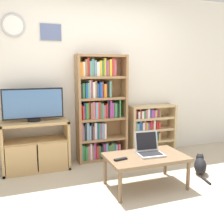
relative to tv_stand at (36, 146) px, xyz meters
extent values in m
plane|color=#BCAD93|center=(0.90, -1.43, -0.35)|extent=(18.00, 18.00, 0.00)
cube|color=silver|center=(0.90, 0.27, 0.95)|extent=(6.25, 0.06, 2.60)
torus|color=#B2B2B7|center=(-0.21, 0.23, 1.66)|extent=(0.32, 0.03, 0.32)
cylinder|color=white|center=(-0.21, 0.23, 1.66)|extent=(0.26, 0.02, 0.26)
cube|color=silver|center=(0.29, 0.23, 1.59)|extent=(0.33, 0.01, 0.25)
cube|color=slate|center=(0.29, 0.23, 1.59)|extent=(0.30, 0.02, 0.23)
cube|color=tan|center=(-0.44, 0.02, 0.00)|extent=(0.04, 0.40, 0.71)
cube|color=tan|center=(0.44, 0.02, 0.00)|extent=(0.04, 0.40, 0.71)
cube|color=tan|center=(0.00, 0.02, 0.34)|extent=(0.91, 0.40, 0.04)
cube|color=tan|center=(0.00, 0.02, -0.33)|extent=(0.91, 0.40, 0.04)
cube|color=tan|center=(0.00, 0.02, 0.07)|extent=(0.84, 0.37, 0.04)
cube|color=tan|center=(-0.21, -0.17, -0.12)|extent=(0.40, 0.02, 0.39)
cube|color=tan|center=(0.21, -0.17, -0.12)|extent=(0.40, 0.02, 0.39)
cylinder|color=black|center=(-0.01, 0.03, 0.37)|extent=(0.18, 0.18, 0.04)
cube|color=black|center=(-0.01, 0.03, 0.60)|extent=(0.82, 0.05, 0.42)
cube|color=#4770A8|center=(-0.01, 0.00, 0.60)|extent=(0.78, 0.01, 0.38)
cube|color=#9E754C|center=(0.63, 0.09, 0.47)|extent=(0.04, 0.25, 1.64)
cube|color=#9E754C|center=(1.38, 0.09, 0.47)|extent=(0.04, 0.25, 1.64)
cube|color=#9E754C|center=(1.01, 0.21, 0.47)|extent=(0.78, 0.02, 1.64)
cube|color=#9E754C|center=(1.01, 0.09, -0.33)|extent=(0.71, 0.22, 0.04)
cube|color=#9E754C|center=(1.01, 0.09, -0.01)|extent=(0.71, 0.22, 0.04)
cube|color=#9E754C|center=(1.01, 0.09, 0.31)|extent=(0.71, 0.22, 0.04)
cube|color=#9E754C|center=(1.01, 0.09, 0.63)|extent=(0.71, 0.22, 0.04)
cube|color=#9E754C|center=(1.01, 0.09, 0.95)|extent=(0.71, 0.22, 0.04)
cube|color=#9E754C|center=(1.01, 0.09, 1.27)|extent=(0.71, 0.22, 0.04)
cube|color=#5B9389|center=(0.67, 0.10, -0.19)|extent=(0.02, 0.19, 0.25)
cube|color=#388947|center=(0.70, 0.10, -0.20)|extent=(0.03, 0.17, 0.24)
cube|color=#388947|center=(0.74, 0.10, -0.21)|extent=(0.04, 0.20, 0.22)
cube|color=#B75B70|center=(0.78, 0.10, -0.20)|extent=(0.03, 0.19, 0.23)
cube|color=white|center=(0.81, 0.11, -0.19)|extent=(0.03, 0.16, 0.25)
cube|color=#93704C|center=(0.84, 0.11, -0.20)|extent=(0.02, 0.17, 0.22)
cube|color=#9E4293|center=(0.87, 0.11, -0.18)|extent=(0.03, 0.16, 0.27)
cube|color=red|center=(0.91, 0.10, -0.21)|extent=(0.04, 0.17, 0.21)
cube|color=#388947|center=(0.95, 0.11, -0.21)|extent=(0.03, 0.15, 0.20)
cube|color=#232328|center=(0.99, 0.10, -0.21)|extent=(0.03, 0.20, 0.21)
cube|color=#9E4293|center=(1.03, 0.11, -0.20)|extent=(0.04, 0.16, 0.23)
cube|color=#759EB7|center=(1.07, 0.11, -0.20)|extent=(0.04, 0.17, 0.24)
cube|color=#388947|center=(1.11, 0.10, -0.22)|extent=(0.03, 0.19, 0.20)
cube|color=#93704C|center=(1.14, 0.10, -0.21)|extent=(0.02, 0.19, 0.22)
cube|color=#388947|center=(1.16, 0.10, -0.20)|extent=(0.02, 0.18, 0.23)
cube|color=#5B9389|center=(1.19, 0.11, -0.21)|extent=(0.02, 0.16, 0.21)
cube|color=#759EB7|center=(1.22, 0.10, -0.21)|extent=(0.03, 0.20, 0.21)
cube|color=red|center=(1.25, 0.10, -0.21)|extent=(0.02, 0.18, 0.20)
cube|color=#B75B70|center=(1.28, 0.10, -0.21)|extent=(0.03, 0.18, 0.21)
cube|color=#B75B70|center=(0.67, 0.10, 0.14)|extent=(0.03, 0.18, 0.27)
cube|color=#759EB7|center=(0.70, 0.11, 0.12)|extent=(0.02, 0.15, 0.22)
cube|color=#232328|center=(0.73, 0.10, 0.14)|extent=(0.03, 0.18, 0.26)
cube|color=#759EB7|center=(0.76, 0.10, 0.14)|extent=(0.04, 0.20, 0.27)
cube|color=#759EB7|center=(0.79, 0.10, 0.12)|extent=(0.03, 0.20, 0.22)
cube|color=#232328|center=(0.82, 0.10, 0.13)|extent=(0.03, 0.19, 0.25)
cube|color=#B75B70|center=(0.85, 0.11, 0.11)|extent=(0.03, 0.16, 0.20)
cube|color=white|center=(0.89, 0.11, 0.13)|extent=(0.04, 0.16, 0.26)
cube|color=#2856A8|center=(0.92, 0.10, 0.13)|extent=(0.02, 0.18, 0.25)
cube|color=#388947|center=(0.94, 0.10, 0.13)|extent=(0.02, 0.19, 0.25)
cube|color=#9E4293|center=(0.97, 0.10, 0.13)|extent=(0.03, 0.18, 0.25)
cube|color=#759EB7|center=(1.00, 0.10, 0.13)|extent=(0.03, 0.18, 0.24)
cube|color=white|center=(1.04, 0.10, 0.12)|extent=(0.03, 0.19, 0.24)
cube|color=red|center=(0.67, 0.11, 0.44)|extent=(0.02, 0.16, 0.23)
cube|color=red|center=(0.70, 0.10, 0.43)|extent=(0.03, 0.18, 0.21)
cube|color=#2856A8|center=(0.72, 0.11, 0.45)|extent=(0.02, 0.16, 0.25)
cube|color=#388947|center=(0.76, 0.10, 0.45)|extent=(0.04, 0.18, 0.25)
cube|color=red|center=(0.79, 0.11, 0.46)|extent=(0.02, 0.16, 0.27)
cube|color=#93704C|center=(0.82, 0.10, 0.45)|extent=(0.03, 0.20, 0.25)
cube|color=#B75B70|center=(0.86, 0.10, 0.46)|extent=(0.04, 0.20, 0.26)
cube|color=#759EB7|center=(0.90, 0.10, 0.45)|extent=(0.04, 0.20, 0.25)
cube|color=red|center=(0.94, 0.10, 0.46)|extent=(0.04, 0.19, 0.26)
cube|color=#388947|center=(0.97, 0.10, 0.44)|extent=(0.02, 0.19, 0.24)
cube|color=#5B9389|center=(1.00, 0.10, 0.44)|extent=(0.02, 0.18, 0.23)
cube|color=#B75B70|center=(1.04, 0.11, 0.43)|extent=(0.04, 0.16, 0.20)
cube|color=red|center=(1.07, 0.10, 0.44)|extent=(0.02, 0.18, 0.23)
cube|color=#232328|center=(1.10, 0.11, 0.46)|extent=(0.03, 0.16, 0.27)
cube|color=#9E4293|center=(1.13, 0.10, 0.46)|extent=(0.03, 0.19, 0.27)
cube|color=#9E4293|center=(1.17, 0.10, 0.44)|extent=(0.04, 0.17, 0.23)
cube|color=#388947|center=(1.21, 0.10, 0.44)|extent=(0.04, 0.19, 0.23)
cube|color=#232328|center=(1.25, 0.11, 0.43)|extent=(0.03, 0.17, 0.21)
cube|color=#388947|center=(1.28, 0.10, 0.46)|extent=(0.02, 0.20, 0.27)
cube|color=#232328|center=(0.68, 0.11, 0.75)|extent=(0.04, 0.15, 0.21)
cube|color=#388947|center=(0.71, 0.11, 0.76)|extent=(0.04, 0.16, 0.22)
cube|color=#2856A8|center=(0.75, 0.10, 0.76)|extent=(0.03, 0.20, 0.22)
cube|color=#5B9389|center=(0.78, 0.10, 0.76)|extent=(0.03, 0.20, 0.23)
cube|color=white|center=(0.81, 0.11, 0.78)|extent=(0.02, 0.16, 0.26)
cube|color=#B75B70|center=(0.83, 0.10, 0.78)|extent=(0.02, 0.18, 0.27)
cube|color=white|center=(0.86, 0.10, 0.76)|extent=(0.03, 0.20, 0.23)
cube|color=#93704C|center=(0.90, 0.11, 0.77)|extent=(0.04, 0.16, 0.25)
cube|color=#2856A8|center=(0.94, 0.11, 0.75)|extent=(0.03, 0.16, 0.21)
cube|color=#2856A8|center=(0.98, 0.10, 0.76)|extent=(0.04, 0.19, 0.23)
cube|color=red|center=(1.01, 0.11, 0.76)|extent=(0.02, 0.17, 0.24)
cube|color=orange|center=(1.04, 0.10, 0.75)|extent=(0.04, 0.19, 0.21)
cube|color=#232328|center=(1.08, 0.11, 0.76)|extent=(0.04, 0.16, 0.23)
cube|color=#5B9389|center=(1.12, 0.10, 0.77)|extent=(0.03, 0.19, 0.24)
cube|color=orange|center=(0.68, 0.10, 1.07)|extent=(0.04, 0.20, 0.21)
cube|color=white|center=(0.72, 0.11, 1.07)|extent=(0.03, 0.17, 0.21)
cube|color=#93704C|center=(0.75, 0.11, 1.09)|extent=(0.03, 0.16, 0.25)
cube|color=red|center=(0.79, 0.11, 1.10)|extent=(0.03, 0.17, 0.27)
cube|color=#5B9389|center=(0.82, 0.10, 1.08)|extent=(0.04, 0.19, 0.22)
cube|color=#5B9389|center=(0.86, 0.11, 1.09)|extent=(0.04, 0.16, 0.25)
cube|color=#759EB7|center=(0.90, 0.11, 1.08)|extent=(0.03, 0.15, 0.23)
cube|color=white|center=(0.94, 0.11, 1.07)|extent=(0.04, 0.16, 0.21)
cube|color=gold|center=(0.98, 0.11, 1.08)|extent=(0.04, 0.15, 0.23)
cube|color=#388947|center=(1.02, 0.11, 1.08)|extent=(0.02, 0.16, 0.23)
cube|color=gold|center=(1.04, 0.11, 1.10)|extent=(0.03, 0.17, 0.27)
cube|color=#9E4293|center=(1.07, 0.10, 1.09)|extent=(0.02, 0.17, 0.24)
cube|color=#B75B70|center=(1.09, 0.11, 1.09)|extent=(0.02, 0.17, 0.24)
cube|color=gold|center=(1.13, 0.10, 1.09)|extent=(0.04, 0.19, 0.25)
cube|color=red|center=(1.16, 0.10, 1.10)|extent=(0.03, 0.19, 0.27)
cube|color=#B75B70|center=(1.20, 0.10, 1.09)|extent=(0.03, 0.17, 0.25)
cube|color=tan|center=(1.52, 0.10, 0.06)|extent=(0.04, 0.24, 0.83)
cube|color=tan|center=(2.29, 0.10, 0.06)|extent=(0.04, 0.24, 0.83)
cube|color=tan|center=(1.90, 0.21, 0.06)|extent=(0.80, 0.02, 0.83)
cube|color=tan|center=(1.90, 0.10, -0.33)|extent=(0.73, 0.20, 0.04)
cube|color=tan|center=(1.90, 0.10, -0.14)|extent=(0.73, 0.20, 0.04)
cube|color=tan|center=(1.90, 0.10, 0.06)|extent=(0.73, 0.20, 0.04)
cube|color=tan|center=(1.90, 0.10, 0.26)|extent=(0.73, 0.20, 0.04)
cube|color=tan|center=(1.90, 0.10, 0.46)|extent=(0.73, 0.20, 0.04)
cube|color=#388947|center=(1.56, 0.11, -0.25)|extent=(0.04, 0.15, 0.14)
cube|color=#2856A8|center=(1.61, 0.11, -0.25)|extent=(0.04, 0.15, 0.12)
cube|color=#93704C|center=(1.65, 0.11, -0.25)|extent=(0.03, 0.18, 0.13)
cube|color=white|center=(1.68, 0.11, -0.24)|extent=(0.03, 0.17, 0.14)
cube|color=#2856A8|center=(1.71, 0.11, -0.26)|extent=(0.03, 0.18, 0.12)
cube|color=white|center=(1.75, 0.11, -0.24)|extent=(0.04, 0.18, 0.15)
cube|color=#2856A8|center=(1.79, 0.11, -0.24)|extent=(0.04, 0.18, 0.15)
cube|color=#93704C|center=(1.82, 0.11, -0.26)|extent=(0.02, 0.17, 0.12)
cube|color=#B75B70|center=(1.85, 0.11, -0.25)|extent=(0.03, 0.17, 0.12)
cube|color=#759EB7|center=(1.88, 0.10, -0.25)|extent=(0.03, 0.19, 0.14)
cube|color=#2856A8|center=(1.92, 0.11, -0.25)|extent=(0.04, 0.16, 0.13)
cube|color=white|center=(1.96, 0.11, -0.26)|extent=(0.04, 0.15, 0.12)
cube|color=white|center=(1.56, 0.11, -0.04)|extent=(0.04, 0.16, 0.15)
cube|color=#9E4293|center=(1.60, 0.11, -0.06)|extent=(0.03, 0.16, 0.12)
cube|color=gold|center=(1.63, 0.11, -0.06)|extent=(0.02, 0.15, 0.12)
cube|color=#B75B70|center=(1.66, 0.11, -0.06)|extent=(0.03, 0.18, 0.12)
cube|color=red|center=(1.70, 0.11, -0.05)|extent=(0.04, 0.15, 0.15)
cube|color=white|center=(1.73, 0.11, -0.06)|extent=(0.03, 0.18, 0.12)
cube|color=#93704C|center=(1.76, 0.11, -0.05)|extent=(0.03, 0.16, 0.13)
cube|color=#388947|center=(1.79, 0.11, -0.04)|extent=(0.02, 0.15, 0.16)
cube|color=white|center=(1.82, 0.11, -0.05)|extent=(0.04, 0.16, 0.14)
cube|color=#759EB7|center=(1.86, 0.11, -0.06)|extent=(0.04, 0.17, 0.12)
cube|color=#232328|center=(1.90, 0.11, -0.05)|extent=(0.03, 0.15, 0.14)
cube|color=#2856A8|center=(1.94, 0.11, -0.05)|extent=(0.04, 0.17, 0.13)
cube|color=#2856A8|center=(1.98, 0.11, -0.04)|extent=(0.02, 0.16, 0.15)
cube|color=gold|center=(2.00, 0.11, -0.06)|extent=(0.02, 0.18, 0.12)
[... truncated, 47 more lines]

